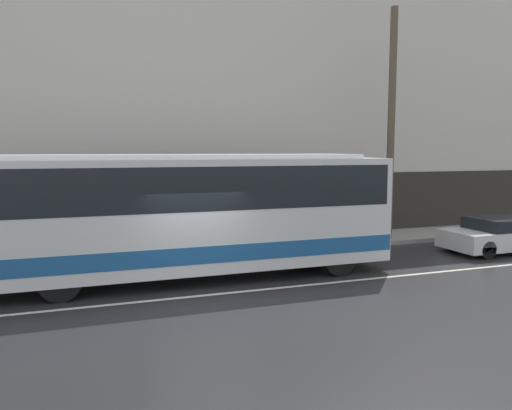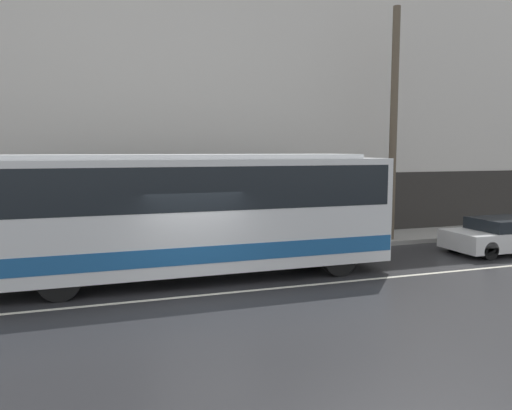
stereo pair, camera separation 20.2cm
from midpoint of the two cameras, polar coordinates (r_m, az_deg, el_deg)
ground_plane at (r=12.55m, az=-5.94°, el=-10.26°), size 60.00×60.00×0.00m
sidewalk at (r=17.51m, az=-9.78°, el=-5.29°), size 60.00×2.42×0.17m
building_facade at (r=18.56m, az=-10.74°, el=10.83°), size 60.00×0.35×10.52m
lane_stripe at (r=12.55m, az=-5.94°, el=-10.24°), size 54.00×0.14×0.01m
transit_bus at (r=13.88m, az=-7.36°, el=-0.48°), size 11.45×2.56×3.45m
sedan_white_front at (r=19.69m, az=26.91°, el=-3.13°), size 4.36×1.88×1.20m
utility_pole_near at (r=19.67m, az=15.72°, el=8.76°), size 0.28×0.28×8.65m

